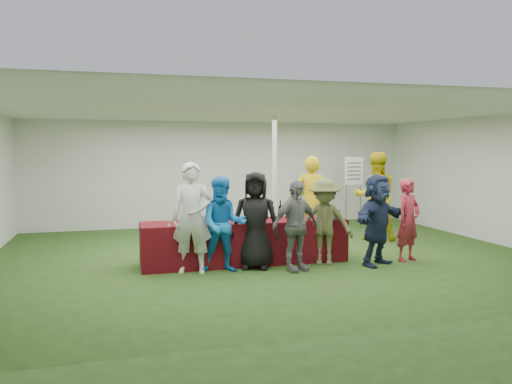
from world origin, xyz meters
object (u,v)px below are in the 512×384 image
object	(u,v)px
serving_table	(245,242)
dump_bucket	(333,214)
wine_list_sign	(354,176)
customer_0	(192,218)
staff_pourer	(311,201)
customer_3	(295,226)
customer_1	(223,225)
staff_back	(375,196)
customer_4	(325,222)
customer_5	(377,220)
customer_2	(255,220)
customer_6	(408,220)

from	to	relation	value
serving_table	dump_bucket	bearing A→B (deg)	-7.95
wine_list_sign	customer_0	bearing A→B (deg)	-143.05
staff_pourer	serving_table	bearing A→B (deg)	54.33
wine_list_sign	customer_3	bearing A→B (deg)	-127.90
serving_table	customer_1	distance (m)	0.83
serving_table	customer_1	xyz separation A→B (m)	(-0.50, -0.53, 0.40)
wine_list_sign	staff_back	xyz separation A→B (m)	(-0.28, -1.60, -0.35)
staff_back	customer_4	size ratio (longest dim) A/B	1.30
wine_list_sign	customer_1	xyz separation A→B (m)	(-4.07, -3.51, -0.54)
dump_bucket	customer_1	bearing A→B (deg)	-171.46
dump_bucket	customer_5	distance (m)	0.80
customer_2	customer_5	distance (m)	2.11
staff_back	customer_3	world-z (taller)	staff_back
serving_table	customer_2	size ratio (longest dim) A/B	2.21
staff_back	customer_2	distance (m)	3.69
serving_table	customer_6	xyz separation A→B (m)	(2.86, -0.61, 0.36)
staff_pourer	staff_back	distance (m)	1.59
customer_4	customer_6	xyz separation A→B (m)	(1.55, -0.14, -0.01)
customer_5	customer_6	bearing A→B (deg)	-16.32
customer_1	customer_4	distance (m)	1.80
customer_5	staff_pourer	bearing A→B (deg)	73.75
dump_bucket	customer_4	world-z (taller)	customer_4
customer_1	customer_0	bearing A→B (deg)	-179.08
staff_back	customer_1	bearing A→B (deg)	44.25
staff_pourer	customer_3	bearing A→B (deg)	81.01
staff_back	customer_4	distance (m)	2.72
customer_4	customer_5	bearing A→B (deg)	3.96
customer_5	customer_4	bearing A→B (deg)	131.83
customer_3	customer_5	distance (m)	1.50
dump_bucket	serving_table	bearing A→B (deg)	172.05
serving_table	customer_3	bearing A→B (deg)	-49.36
serving_table	customer_0	xyz separation A→B (m)	(-0.99, -0.46, 0.52)
staff_pourer	customer_1	distance (m)	2.82
customer_2	customer_4	bearing A→B (deg)	16.71
customer_0	customer_5	xyz separation A→B (m)	(3.15, -0.31, -0.11)
customer_4	customer_1	bearing A→B (deg)	-154.73
customer_0	customer_4	bearing A→B (deg)	13.48
customer_2	customer_3	world-z (taller)	customer_2
staff_back	customer_2	world-z (taller)	staff_back
customer_0	dump_bucket	bearing A→B (deg)	19.09
customer_0	customer_3	bearing A→B (deg)	3.20
staff_back	customer_6	xyz separation A→B (m)	(-0.44, -1.99, -0.23)
serving_table	customer_5	size ratio (longest dim) A/B	2.28
customer_0	customer_6	bearing A→B (deg)	11.47
wine_list_sign	customer_6	bearing A→B (deg)	-101.27
customer_6	customer_1	bearing A→B (deg)	157.05
wine_list_sign	customer_4	size ratio (longest dim) A/B	1.21
serving_table	customer_0	size ratio (longest dim) A/B	2.00
customer_1	serving_table	bearing A→B (deg)	56.12
customer_3	staff_back	bearing A→B (deg)	22.73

